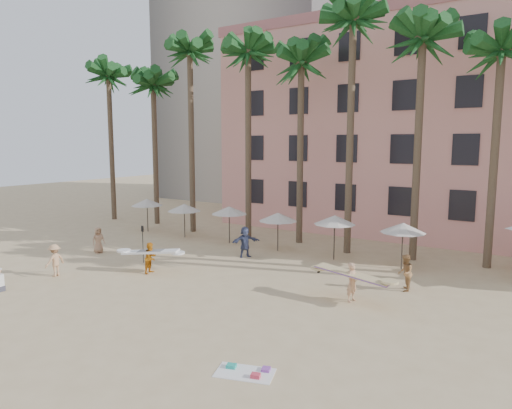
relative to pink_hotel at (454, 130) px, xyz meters
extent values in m
plane|color=#D1B789|center=(-7.00, -26.00, -8.00)|extent=(120.00, 120.00, 0.00)
cube|color=#E7988C|center=(0.00, 0.00, 0.00)|extent=(35.00, 14.00, 16.00)
cylinder|color=brown|center=(-27.00, -11.00, -1.50)|extent=(0.44, 0.44, 13.00)
cylinder|color=brown|center=(-22.00, -10.50, -2.00)|extent=(0.44, 0.44, 12.00)
cylinder|color=brown|center=(-17.00, -11.50, -1.00)|extent=(0.44, 0.44, 14.00)
cylinder|color=brown|center=(-12.00, -11.00, -1.25)|extent=(0.44, 0.44, 13.50)
cylinder|color=brown|center=(-8.00, -10.50, -1.75)|extent=(0.44, 0.44, 12.50)
cylinder|color=brown|center=(-4.00, -11.50, -0.75)|extent=(0.44, 0.44, 14.50)
cylinder|color=brown|center=(0.00, -11.00, -1.50)|extent=(0.44, 0.44, 13.00)
cylinder|color=brown|center=(4.00, -10.50, -2.00)|extent=(0.44, 0.44, 12.00)
cylinder|color=#332B23|center=(-20.00, -13.50, -6.75)|extent=(0.07, 0.07, 2.50)
cone|color=beige|center=(-20.00, -13.50, -5.65)|extent=(2.50, 2.50, 0.55)
cylinder|color=#332B23|center=(-16.00, -13.60, -6.80)|extent=(0.07, 0.07, 2.40)
cone|color=beige|center=(-16.00, -13.60, -5.75)|extent=(2.50, 2.50, 0.55)
cylinder|color=#332B23|center=(-12.00, -13.40, -6.75)|extent=(0.07, 0.07, 2.50)
cone|color=beige|center=(-12.00, -13.40, -5.65)|extent=(2.50, 2.50, 0.55)
cylinder|color=#332B23|center=(-8.00, -13.50, -6.80)|extent=(0.07, 0.07, 2.40)
cone|color=beige|center=(-8.00, -13.50, -5.75)|extent=(2.50, 2.50, 0.55)
cylinder|color=#332B23|center=(-4.00, -13.60, -6.70)|extent=(0.07, 0.07, 2.60)
cone|color=beige|center=(-4.00, -13.60, -5.55)|extent=(2.50, 2.50, 0.55)
cylinder|color=#332B23|center=(0.00, -13.40, -6.75)|extent=(0.07, 0.07, 2.50)
cone|color=beige|center=(0.00, -13.40, -5.65)|extent=(2.50, 2.50, 0.55)
cube|color=white|center=(-0.77, -27.87, -7.99)|extent=(2.02, 1.51, 0.02)
cube|color=teal|center=(-1.30, -27.83, -7.93)|extent=(0.36, 0.33, 0.10)
cube|color=#D43A50|center=(-0.32, -27.94, -7.92)|extent=(0.33, 0.30, 0.12)
cube|color=purple|center=(-0.29, -27.40, -7.94)|extent=(0.34, 0.37, 0.08)
imported|color=tan|center=(-0.38, -19.96, -7.12)|extent=(0.55, 0.72, 1.77)
cube|color=#D8BF87|center=(-0.38, -19.96, -6.76)|extent=(3.47, 1.03, 0.40)
imported|color=orange|center=(-11.21, -21.67, -7.16)|extent=(0.78, 0.93, 1.68)
cube|color=white|center=(-11.21, -21.67, -6.82)|extent=(3.14, 1.92, 0.32)
imported|color=#394165|center=(-8.87, -16.02, -7.04)|extent=(1.47, 1.79, 1.92)
imported|color=tan|center=(-15.03, -24.87, -7.14)|extent=(0.72, 1.16, 1.72)
imported|color=#9F7042|center=(1.20, -17.18, -7.12)|extent=(0.83, 0.98, 1.77)
imported|color=tan|center=(-17.39, -20.26, -7.17)|extent=(0.73, 0.93, 1.67)
cylinder|color=black|center=(-13.13, -20.42, -6.95)|extent=(0.04, 0.04, 2.10)
cube|color=black|center=(-13.13, -20.42, -5.95)|extent=(0.18, 0.03, 0.35)
camera|label=1|loc=(6.73, -38.76, -0.93)|focal=32.00mm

